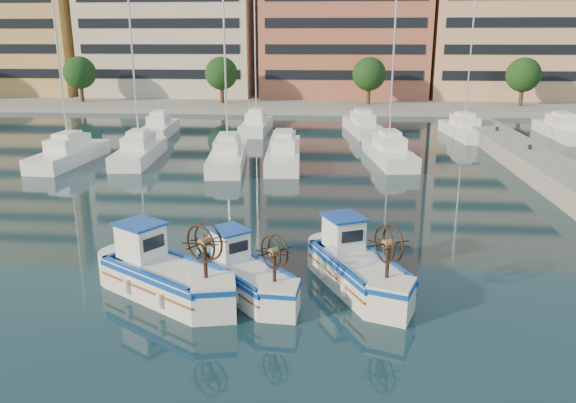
{
  "coord_description": "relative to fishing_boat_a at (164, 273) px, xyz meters",
  "views": [
    {
      "loc": [
        0.05,
        -16.0,
        8.26
      ],
      "look_at": [
        -1.9,
        7.19,
        1.5
      ],
      "focal_mm": 35.0,
      "sensor_mm": 36.0,
      "label": 1
    }
  ],
  "objects": [
    {
      "name": "fishing_boat_b",
      "position": [
        2.64,
        0.44,
        -0.11
      ],
      "size": [
        3.82,
        4.03,
        2.55
      ],
      "rotation": [
        0.0,
        0.0,
        0.72
      ],
      "color": "silver",
      "rests_on": "ground"
    },
    {
      "name": "fishing_boat_a",
      "position": [
        0.0,
        0.0,
        0.0
      ],
      "size": [
        4.83,
        4.09,
        2.96
      ],
      "rotation": [
        0.0,
        0.0,
        0.99
      ],
      "color": "silver",
      "rests_on": "ground"
    },
    {
      "name": "fishing_boat_c",
      "position": [
        6.4,
        1.21,
        -0.02
      ],
      "size": [
        3.58,
        4.75,
        2.87
      ],
      "rotation": [
        0.0,
        0.0,
        0.45
      ],
      "color": "silver",
      "rests_on": "ground"
    },
    {
      "name": "ground",
      "position": [
        5.49,
        -0.77,
        -0.81
      ],
      "size": [
        300.0,
        300.0,
        0.0
      ],
      "primitive_type": "plane",
      "color": "#18343E",
      "rests_on": "ground"
    },
    {
      "name": "waterfront",
      "position": [
        14.72,
        64.27,
        10.28
      ],
      "size": [
        180.0,
        40.0,
        25.6
      ],
      "color": "gray",
      "rests_on": "ground"
    },
    {
      "name": "yacht_marina",
      "position": [
        3.1,
        27.05,
        -0.29
      ],
      "size": [
        40.33,
        23.54,
        11.5
      ],
      "color": "white",
      "rests_on": "ground"
    }
  ]
}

